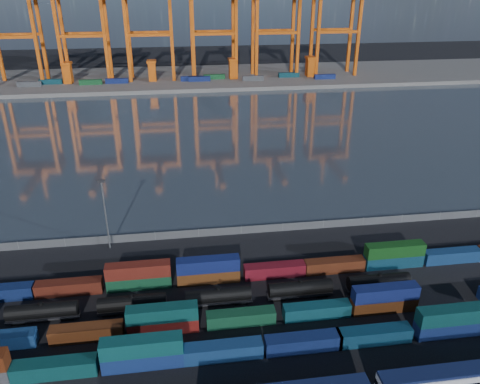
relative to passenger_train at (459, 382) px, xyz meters
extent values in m
plane|color=black|center=(-24.25, 22.55, -2.58)|extent=(700.00, 700.00, 0.00)
plane|color=#2F3944|center=(-24.25, 127.55, -2.58)|extent=(700.00, 700.00, 0.00)
cube|color=#514F4C|center=(-24.25, 232.55, -1.58)|extent=(700.00, 70.00, 2.00)
cube|color=silver|center=(0.00, 0.00, 0.23)|extent=(24.25, 2.91, 3.69)
cube|color=#0F183A|center=(0.00, 0.00, 2.31)|extent=(24.25, 2.62, 0.48)
cube|color=black|center=(0.00, 0.00, 0.62)|extent=(24.27, 3.00, 0.97)
cube|color=#0B3D3D|center=(-58.38, 12.06, -1.22)|extent=(12.54, 2.55, 2.72)
cube|color=navy|center=(-45.20, 12.06, -1.22)|extent=(12.54, 2.55, 2.72)
cube|color=#0D4747|center=(-45.20, 12.06, 1.49)|extent=(12.54, 2.55, 2.72)
cube|color=navy|center=(-32.66, 12.06, -1.22)|extent=(12.54, 2.55, 2.72)
cube|color=#0F1E4E|center=(-19.65, 12.06, -1.22)|extent=(12.54, 2.55, 2.72)
cube|color=#0D2F46|center=(-7.65, 12.06, -1.22)|extent=(12.54, 2.55, 2.72)
cube|color=#101F50|center=(6.06, 12.06, -1.22)|extent=(12.54, 2.55, 2.72)
cube|color=#0B393A|center=(6.06, 12.06, 1.49)|extent=(12.54, 2.55, 2.72)
cube|color=#592A11|center=(-54.83, 19.56, -1.28)|extent=(12.02, 2.44, 2.60)
cube|color=maroon|center=(-42.17, 19.56, -1.28)|extent=(12.02, 2.44, 2.60)
cube|color=#0B3E3B|center=(-42.17, 19.56, 1.32)|extent=(12.02, 2.44, 2.60)
cube|color=#114228|center=(-28.77, 19.56, -1.28)|extent=(12.02, 2.44, 2.60)
cube|color=#0D3E48|center=(-15.14, 19.56, -1.28)|extent=(12.02, 2.44, 2.60)
cube|color=#592B11|center=(-2.60, 19.56, -1.28)|extent=(12.02, 2.44, 2.60)
cube|color=#101B54|center=(-2.60, 19.56, 1.32)|extent=(12.02, 2.44, 2.60)
cube|color=#521B10|center=(-60.08, 32.81, -1.24)|extent=(12.38, 2.52, 2.68)
cube|color=#114326|center=(-46.87, 32.81, -1.24)|extent=(12.38, 2.52, 2.68)
cube|color=maroon|center=(-46.87, 32.81, 1.44)|extent=(12.38, 2.52, 2.68)
cube|color=#5B2E12|center=(-33.38, 32.81, -1.24)|extent=(12.38, 2.52, 2.68)
cube|color=navy|center=(-33.38, 32.81, 1.44)|extent=(12.38, 2.52, 2.68)
cube|color=maroon|center=(-20.00, 32.81, -1.24)|extent=(12.38, 2.52, 2.68)
cube|color=#542210|center=(-7.47, 32.81, -1.24)|extent=(12.38, 2.52, 2.68)
cube|color=#0E364B|center=(5.29, 32.81, -1.24)|extent=(12.38, 2.52, 2.68)
cube|color=#134716|center=(5.29, 32.81, 1.44)|extent=(12.38, 2.52, 2.68)
cube|color=navy|center=(18.38, 32.81, -1.24)|extent=(12.38, 2.52, 2.68)
cylinder|color=black|center=(-63.16, 25.39, -0.45)|extent=(12.04, 2.69, 2.69)
cylinder|color=black|center=(-63.16, 25.39, 1.03)|extent=(0.74, 0.74, 0.46)
cube|color=black|center=(-63.16, 25.39, -1.94)|extent=(12.51, 1.85, 0.37)
cube|color=black|center=(-67.33, 25.39, -2.31)|extent=(2.32, 1.67, 0.56)
cube|color=black|center=(-58.99, 25.39, -2.31)|extent=(2.32, 1.67, 0.56)
cylinder|color=black|center=(-47.66, 25.39, -0.45)|extent=(12.04, 2.69, 2.69)
cylinder|color=black|center=(-47.66, 25.39, 1.03)|extent=(0.74, 0.74, 0.46)
cube|color=black|center=(-47.66, 25.39, -1.94)|extent=(12.51, 1.85, 0.37)
cube|color=black|center=(-51.83, 25.39, -2.31)|extent=(2.32, 1.67, 0.56)
cube|color=black|center=(-43.49, 25.39, -2.31)|extent=(2.32, 1.67, 0.56)
cylinder|color=black|center=(-32.16, 25.39, -0.45)|extent=(12.04, 2.69, 2.69)
cylinder|color=black|center=(-32.16, 25.39, 1.03)|extent=(0.74, 0.74, 0.46)
cube|color=black|center=(-32.16, 25.39, -1.94)|extent=(12.51, 1.85, 0.37)
cube|color=black|center=(-36.33, 25.39, -2.31)|extent=(2.32, 1.67, 0.56)
cube|color=black|center=(-27.99, 25.39, -2.31)|extent=(2.32, 1.67, 0.56)
cylinder|color=black|center=(-16.66, 25.39, -0.45)|extent=(12.04, 2.69, 2.69)
cylinder|color=black|center=(-16.66, 25.39, 1.03)|extent=(0.74, 0.74, 0.46)
cube|color=black|center=(-16.66, 25.39, -1.94)|extent=(12.51, 1.85, 0.37)
cube|color=black|center=(-20.83, 25.39, -2.31)|extent=(2.32, 1.67, 0.56)
cube|color=black|center=(-12.49, 25.39, -2.31)|extent=(2.32, 1.67, 0.56)
cylinder|color=black|center=(-1.16, 25.39, -0.45)|extent=(12.04, 2.69, 2.69)
cylinder|color=black|center=(-1.16, 25.39, 1.03)|extent=(0.74, 0.74, 0.46)
cube|color=black|center=(-1.16, 25.39, -1.94)|extent=(12.51, 1.85, 0.37)
cube|color=black|center=(-5.33, 25.39, -2.31)|extent=(2.32, 1.67, 0.56)
cube|color=black|center=(3.01, 25.39, -2.31)|extent=(2.32, 1.67, 0.56)
cube|color=#595B5E|center=(-24.25, 50.55, -1.58)|extent=(160.00, 0.06, 2.00)
cylinder|color=slate|center=(-74.25, 50.55, -1.48)|extent=(0.12, 0.12, 2.20)
cylinder|color=slate|center=(-64.25, 50.55, -1.48)|extent=(0.12, 0.12, 2.20)
cylinder|color=slate|center=(-54.25, 50.55, -1.48)|extent=(0.12, 0.12, 2.20)
cylinder|color=slate|center=(-44.25, 50.55, -1.48)|extent=(0.12, 0.12, 2.20)
cylinder|color=slate|center=(-34.25, 50.55, -1.48)|extent=(0.12, 0.12, 2.20)
cylinder|color=slate|center=(-24.25, 50.55, -1.48)|extent=(0.12, 0.12, 2.20)
cylinder|color=slate|center=(-14.25, 50.55, -1.48)|extent=(0.12, 0.12, 2.20)
cylinder|color=slate|center=(-4.25, 50.55, -1.48)|extent=(0.12, 0.12, 2.20)
cylinder|color=slate|center=(5.75, 50.55, -1.48)|extent=(0.12, 0.12, 2.20)
cylinder|color=slate|center=(15.75, 50.55, -1.48)|extent=(0.12, 0.12, 2.20)
cylinder|color=slate|center=(25.75, 50.55, -1.48)|extent=(0.12, 0.12, 2.20)
cylinder|color=slate|center=(35.75, 50.55, -1.48)|extent=(0.12, 0.12, 2.20)
cylinder|color=slate|center=(-54.25, 48.55, 5.42)|extent=(0.36, 0.36, 16.00)
cube|color=black|center=(-54.25, 48.55, 13.72)|extent=(1.60, 0.40, 0.60)
cube|color=#CE510E|center=(-107.48, 221.13, 21.49)|extent=(1.71, 1.71, 48.14)
cube|color=#CE510E|center=(-107.48, 233.97, 21.49)|extent=(1.71, 1.71, 48.14)
cube|color=#CE510E|center=(-119.25, 221.13, 23.89)|extent=(23.54, 1.50, 1.50)
cube|color=#CE510E|center=(-119.25, 233.97, 23.89)|extent=(23.54, 1.50, 1.50)
cube|color=#CE510E|center=(-96.02, 221.13, 21.49)|extent=(1.71, 1.71, 48.14)
cube|color=#CE510E|center=(-96.02, 233.97, 21.49)|extent=(1.71, 1.71, 48.14)
cube|color=#CE510E|center=(-72.48, 221.13, 21.49)|extent=(1.71, 1.71, 48.14)
cube|color=#CE510E|center=(-72.48, 233.97, 21.49)|extent=(1.71, 1.71, 48.14)
cube|color=#CE510E|center=(-84.25, 221.13, 23.89)|extent=(23.54, 1.50, 1.50)
cube|color=#CE510E|center=(-84.25, 233.97, 23.89)|extent=(23.54, 1.50, 1.50)
cube|color=#CE510E|center=(-61.02, 221.13, 21.49)|extent=(1.71, 1.71, 48.14)
cube|color=#CE510E|center=(-61.02, 233.97, 21.49)|extent=(1.71, 1.71, 48.14)
cube|color=#CE510E|center=(-37.48, 221.13, 21.49)|extent=(1.71, 1.71, 48.14)
cube|color=#CE510E|center=(-37.48, 233.97, 21.49)|extent=(1.71, 1.71, 48.14)
cube|color=#CE510E|center=(-49.25, 221.13, 23.89)|extent=(23.54, 1.50, 1.50)
cube|color=#CE510E|center=(-49.25, 233.97, 23.89)|extent=(23.54, 1.50, 1.50)
cube|color=#CE510E|center=(-26.02, 221.13, 21.49)|extent=(1.71, 1.71, 48.14)
cube|color=#CE510E|center=(-26.02, 233.97, 21.49)|extent=(1.71, 1.71, 48.14)
cube|color=#CE510E|center=(-2.48, 221.13, 21.49)|extent=(1.71, 1.71, 48.14)
cube|color=#CE510E|center=(-2.48, 233.97, 21.49)|extent=(1.71, 1.71, 48.14)
cube|color=#CE510E|center=(-14.25, 221.13, 23.89)|extent=(23.54, 1.50, 1.50)
cube|color=#CE510E|center=(-14.25, 233.97, 23.89)|extent=(23.54, 1.50, 1.50)
cube|color=#CE510E|center=(8.98, 221.13, 21.49)|extent=(1.71, 1.71, 48.14)
cube|color=#CE510E|center=(8.98, 233.97, 21.49)|extent=(1.71, 1.71, 48.14)
cube|color=#CE510E|center=(32.52, 221.13, 21.49)|extent=(1.71, 1.71, 48.14)
cube|color=#CE510E|center=(32.52, 233.97, 21.49)|extent=(1.71, 1.71, 48.14)
cube|color=#CE510E|center=(20.75, 221.13, 23.89)|extent=(23.54, 1.50, 1.50)
cube|color=#CE510E|center=(20.75, 233.97, 23.89)|extent=(23.54, 1.50, 1.50)
cube|color=#CE510E|center=(43.98, 221.13, 21.49)|extent=(1.71, 1.71, 48.14)
cube|color=#CE510E|center=(43.98, 233.97, 21.49)|extent=(1.71, 1.71, 48.14)
cube|color=#CE510E|center=(67.52, 221.13, 21.49)|extent=(1.71, 1.71, 48.14)
cube|color=#CE510E|center=(67.52, 233.97, 21.49)|extent=(1.71, 1.71, 48.14)
cube|color=#CE510E|center=(55.75, 221.13, 23.89)|extent=(23.54, 1.50, 1.50)
cube|color=#CE510E|center=(55.75, 233.97, 23.89)|extent=(23.54, 1.50, 1.50)
cube|color=navy|center=(-23.60, 217.23, 0.72)|extent=(12.00, 2.44, 2.60)
cube|color=navy|center=(47.09, 213.48, 0.72)|extent=(12.00, 2.44, 2.60)
cube|color=navy|center=(-27.89, 218.63, 0.72)|extent=(12.00, 2.44, 2.60)
cube|color=#0C3842|center=(-103.54, 221.03, 0.72)|extent=(12.00, 2.44, 2.60)
cube|color=#3F4244|center=(-113.49, 216.29, 0.72)|extent=(12.00, 2.44, 2.60)
cube|color=#3F4244|center=(6.12, 215.25, 0.72)|extent=(12.00, 2.44, 2.60)
cube|color=#144C23|center=(-82.00, 216.75, 0.72)|extent=(12.00, 2.44, 2.60)
cube|color=navy|center=(-68.41, 218.08, 0.72)|extent=(12.00, 2.44, 2.60)
cube|color=#144C23|center=(-14.91, 222.03, 0.72)|extent=(12.00, 2.44, 2.60)
cube|color=#0C3842|center=(28.15, 221.38, 0.72)|extent=(12.00, 2.44, 2.60)
cube|color=#CE510E|center=(-94.25, 222.55, 4.42)|extent=(4.00, 6.00, 10.00)
cube|color=#CE510E|center=(-94.25, 222.55, 9.92)|extent=(5.00, 7.00, 1.20)
cube|color=#CE510E|center=(-49.25, 222.55, 4.42)|extent=(4.00, 6.00, 10.00)
cube|color=#CE510E|center=(-49.25, 222.55, 9.92)|extent=(5.00, 7.00, 1.20)
cube|color=#CE510E|center=(-4.25, 222.55, 4.42)|extent=(4.00, 6.00, 10.00)
cube|color=#CE510E|center=(-4.25, 222.55, 9.92)|extent=(5.00, 7.00, 1.20)
cube|color=#CE510E|center=(40.75, 222.55, 4.42)|extent=(4.00, 6.00, 10.00)
cube|color=#CE510E|center=(40.75, 222.55, 9.92)|extent=(5.00, 7.00, 1.20)
camera|label=1|loc=(-38.01, -44.31, 52.91)|focal=35.00mm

